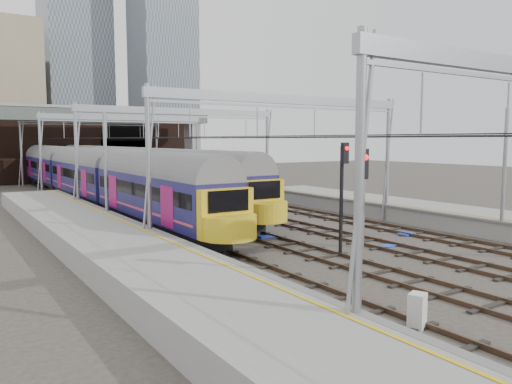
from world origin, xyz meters
TOP-DOWN VIEW (x-y plane):
  - ground at (0.00, 0.00)m, footprint 160.00×160.00m
  - platform_left at (-10.18, 2.50)m, footprint 4.32×55.00m
  - tracks at (0.00, 15.00)m, footprint 14.40×80.00m
  - overhead_line at (0.00, 21.49)m, footprint 16.80×80.00m
  - retaining_wall at (1.40, 51.93)m, footprint 28.00×2.75m
  - overbridge at (0.00, 46.00)m, footprint 28.00×3.00m
  - city_skyline at (2.73, 70.48)m, footprint 37.50×27.50m
  - train_main at (-2.00, 38.89)m, footprint 2.73×63.18m
  - train_second at (-6.00, 35.77)m, footprint 2.73×63.14m
  - signal_near_left at (-5.90, -3.69)m, footprint 0.37×0.47m
  - signal_near_centre at (-1.21, 2.09)m, footprint 0.39×0.48m
  - relay_cabinet at (-5.51, -5.69)m, footprint 0.64×0.59m
  - equip_cover_a at (-1.65, 7.51)m, footprint 1.04×0.85m
  - equip_cover_b at (2.09, 2.30)m, footprint 0.83×0.65m
  - equip_cover_c at (5.41, 3.92)m, footprint 1.03×0.80m

SIDE VIEW (x-z plane):
  - ground at x=0.00m, z-range 0.00..0.00m
  - tracks at x=0.00m, z-range -0.09..0.13m
  - equip_cover_b at x=2.09m, z-range 0.00..0.09m
  - equip_cover_a at x=-1.65m, z-range 0.00..0.11m
  - equip_cover_c at x=5.41m, z-range 0.00..0.11m
  - relay_cabinet at x=-5.51m, z-range 0.00..1.03m
  - platform_left at x=-10.18m, z-range -0.01..1.11m
  - train_second at x=-6.00m, z-range 0.09..4.81m
  - train_main at x=-2.00m, z-range 0.09..4.81m
  - signal_near_left at x=-5.90m, z-range 0.65..5.74m
  - signal_near_centre at x=-1.21m, z-range 0.65..5.89m
  - retaining_wall at x=1.40m, z-range -0.17..8.83m
  - overhead_line at x=0.00m, z-range 2.57..10.57m
  - overbridge at x=0.00m, z-range 2.64..11.89m
  - city_skyline at x=2.73m, z-range -12.91..47.09m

